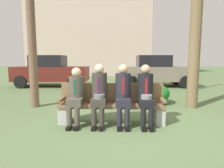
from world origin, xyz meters
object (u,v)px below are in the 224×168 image
at_px(parked_car_far, 155,71).
at_px(seated_man_rightmost, 146,92).
at_px(building_backdrop, 92,16).
at_px(park_bench, 111,104).
at_px(seated_man_leftmost, 76,93).
at_px(shrub_near_bench, 153,93).
at_px(parked_car_near, 51,71).
at_px(seated_man_centerright, 123,91).
at_px(seated_man_centerleft, 99,91).
at_px(street_lamp, 194,43).

bearing_deg(parked_car_far, seated_man_rightmost, -102.46).
relative_size(seated_man_rightmost, building_backdrop, 0.11).
distance_m(park_bench, building_backdrop, 17.48).
height_order(seated_man_leftmost, parked_car_far, parked_car_far).
bearing_deg(seated_man_leftmost, shrub_near_bench, 45.22).
height_order(seated_man_rightmost, building_backdrop, building_backdrop).
xyz_separation_m(park_bench, parked_car_near, (-3.52, 5.91, 0.40)).
height_order(parked_car_far, building_backdrop, building_backdrop).
distance_m(seated_man_rightmost, building_backdrop, 17.64).
distance_m(seated_man_centerright, parked_car_far, 6.52).
xyz_separation_m(seated_man_centerleft, building_backdrop, (-2.42, 16.46, 5.31)).
bearing_deg(seated_man_centerleft, parked_car_near, 118.29).
bearing_deg(seated_man_centerright, shrub_near_bench, 63.73).
distance_m(seated_man_rightmost, street_lamp, 5.81).
bearing_deg(building_backdrop, parked_car_near, -94.57).
relative_size(park_bench, seated_man_centerleft, 1.75).
bearing_deg(park_bench, shrub_near_bench, 56.60).
bearing_deg(seated_man_centerleft, seated_man_rightmost, -0.07).
bearing_deg(park_bench, seated_man_leftmost, -170.33).
relative_size(seated_man_rightmost, parked_car_far, 0.34).
xyz_separation_m(seated_man_rightmost, parked_car_far, (1.38, 6.25, 0.10)).
bearing_deg(parked_car_far, seated_man_centerright, -106.70).
bearing_deg(shrub_near_bench, seated_man_leftmost, -134.78).
bearing_deg(street_lamp, park_bench, -127.26).
bearing_deg(seated_man_centerright, parked_car_near, 122.04).
xyz_separation_m(shrub_near_bench, street_lamp, (2.30, 2.77, 1.85)).
bearing_deg(park_bench, building_backdrop, 99.35).
relative_size(park_bench, parked_car_near, 0.60).
xyz_separation_m(seated_man_centerright, seated_man_rightmost, (0.49, -0.01, -0.01)).
xyz_separation_m(seated_man_leftmost, seated_man_rightmost, (1.54, 0.00, 0.03)).
bearing_deg(building_backdrop, seated_man_rightmost, -78.19).
height_order(park_bench, parked_car_far, parked_car_far).
relative_size(park_bench, parked_car_far, 0.60).
distance_m(seated_man_centerleft, seated_man_rightmost, 1.02).
height_order(park_bench, seated_man_rightmost, seated_man_rightmost).
bearing_deg(parked_car_near, seated_man_rightmost, -54.75).
relative_size(park_bench, shrub_near_bench, 2.17).
bearing_deg(parked_car_far, park_bench, -109.23).
bearing_deg(seated_man_rightmost, shrub_near_bench, 75.65).
xyz_separation_m(park_bench, shrub_near_bench, (1.29, 1.95, -0.10)).
height_order(shrub_near_bench, street_lamp, street_lamp).
xyz_separation_m(seated_man_leftmost, shrub_near_bench, (2.07, 2.09, -0.37)).
distance_m(parked_car_far, building_backdrop, 12.44).
relative_size(seated_man_centerleft, building_backdrop, 0.11).
relative_size(seated_man_rightmost, street_lamp, 0.37).
xyz_separation_m(seated_man_centerleft, street_lamp, (3.86, 4.85, 1.44)).
relative_size(parked_car_far, building_backdrop, 0.33).
bearing_deg(park_bench, seated_man_centerright, -25.75).
height_order(parked_car_near, building_backdrop, building_backdrop).
xyz_separation_m(park_bench, building_backdrop, (-2.69, 16.33, 5.62)).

